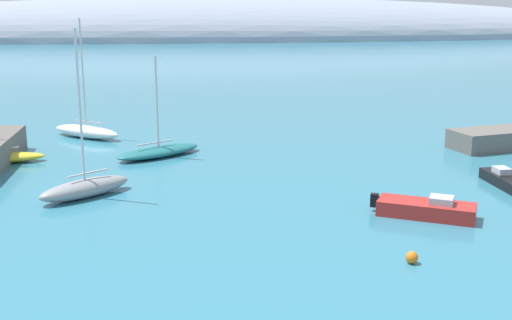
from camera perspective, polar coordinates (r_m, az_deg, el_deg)
distant_ridge at (r=208.29m, az=-4.19°, el=10.64°), size 287.00×59.83×24.21m
sailboat_grey_near_shore at (r=41.15m, az=-14.66°, el=-2.28°), size 5.84×5.15×10.13m
sailboat_white_mid_mooring at (r=58.67m, az=-14.55°, el=2.48°), size 6.73×5.65×10.20m
sailboat_teal_end_of_line at (r=50.56m, az=-8.48°, el=0.81°), size 7.19×5.87×7.64m
motorboat_red_foreground at (r=37.47m, az=14.61°, el=-4.13°), size 5.58×4.11×1.25m
motorboat_black_alongside_breakwater at (r=45.02m, az=20.99°, el=-1.70°), size 1.57×5.21×1.09m
mooring_buoy_orange at (r=31.01m, az=13.41°, el=-8.25°), size 0.57×0.57×0.57m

